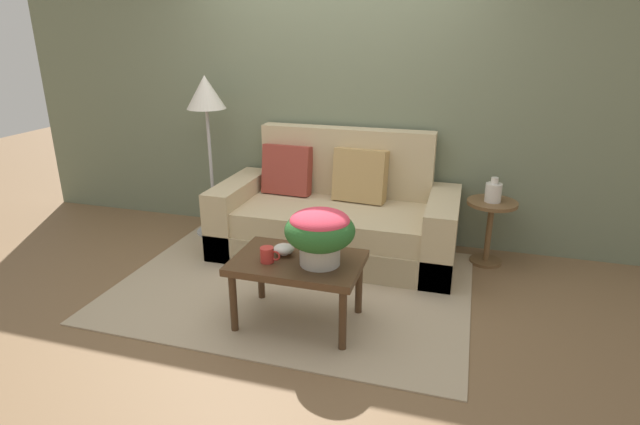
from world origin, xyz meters
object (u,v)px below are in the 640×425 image
potted_plant (320,231)px  table_vase (493,192)px  coffee_mug (268,255)px  side_table (490,221)px  floor_lamp (207,108)px  couch (336,218)px  coffee_table (298,268)px  snack_bowl (284,249)px

potted_plant → table_vase: bearing=51.9°
coffee_mug → potted_plant: bearing=12.1°
side_table → floor_lamp: (-2.51, -0.05, 0.82)m
potted_plant → couch: bearing=100.1°
side_table → coffee_mug: size_ratio=4.10×
coffee_table → potted_plant: potted_plant is taller
coffee_table → floor_lamp: size_ratio=0.56×
side_table → floor_lamp: 2.64m
side_table → coffee_table: bearing=-132.4°
coffee_table → table_vase: (1.21, 1.33, 0.22)m
couch → coffee_table: bearing=-87.2°
couch → floor_lamp: size_ratio=1.37×
floor_lamp → table_vase: (2.50, 0.04, -0.57)m
coffee_mug → coffee_table: bearing=28.2°
side_table → snack_bowl: bearing=-135.9°
coffee_table → snack_bowl: (-0.11, 0.05, 0.10)m
potted_plant → table_vase: size_ratio=2.19×
couch → side_table: 1.28m
floor_lamp → side_table: bearing=1.2°
coffee_table → side_table: 1.81m
coffee_table → table_vase: size_ratio=4.13×
potted_plant → table_vase: potted_plant is taller
side_table → coffee_mug: bearing=-134.2°
side_table → potted_plant: (-1.06, -1.36, 0.31)m
snack_bowl → coffee_table: bearing=-23.2°
potted_plant → snack_bowl: potted_plant is taller
potted_plant → coffee_mug: bearing=-167.9°
couch → coffee_table: (0.06, -1.19, 0.09)m
coffee_table → coffee_mug: size_ratio=6.23×
potted_plant → coffee_mug: size_ratio=3.30×
floor_lamp → coffee_mug: (1.12, -1.37, -0.68)m
table_vase → side_table: bearing=68.8°
coffee_mug → snack_bowl: 0.15m
coffee_table → snack_bowl: 0.15m
side_table → floor_lamp: bearing=-178.8°
side_table → table_vase: 0.25m
couch → floor_lamp: (-1.23, 0.09, 0.88)m
potted_plant → floor_lamp: bearing=138.0°
coffee_table → potted_plant: size_ratio=1.89×
couch → coffee_mug: (-0.11, -1.28, 0.20)m
snack_bowl → couch: bearing=87.4°
coffee_table → coffee_mug: (-0.17, -0.09, 0.11)m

